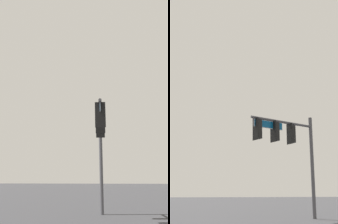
# 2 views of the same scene
# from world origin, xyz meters

# --- Properties ---
(signal_pole_near) EXTENTS (4.77, 1.13, 6.36)m
(signal_pole_near) POSITION_xyz_m (-6.06, -7.49, 4.55)
(signal_pole_near) COLOR #47474C
(signal_pole_near) RESTS_ON ground_plane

